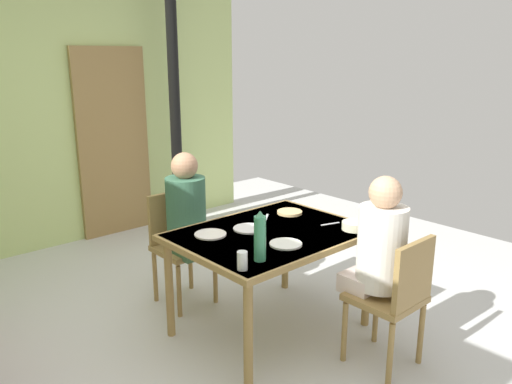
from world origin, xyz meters
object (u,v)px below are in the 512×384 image
at_px(serving_bowl_center, 354,226).
at_px(person_far_diner, 187,210).
at_px(chair_near_diner, 396,295).
at_px(dining_table, 271,242).
at_px(chair_far_diner, 179,241).
at_px(person_near_diner, 380,245).
at_px(water_bottle_green_near, 260,237).

bearing_deg(serving_bowl_center, person_far_diner, 122.16).
bearing_deg(chair_near_diner, dining_table, 107.31).
xyz_separation_m(chair_far_diner, serving_bowl_center, (0.66, -1.19, 0.28)).
bearing_deg(serving_bowl_center, chair_near_diner, -112.24).
bearing_deg(person_near_diner, chair_far_diner, 106.86).
xyz_separation_m(dining_table, water_bottle_green_near, (-0.39, -0.32, 0.22)).
bearing_deg(serving_bowl_center, person_near_diner, -119.70).
bearing_deg(person_near_diner, serving_bowl_center, 60.30).
bearing_deg(chair_far_diner, dining_table, 103.76).
relative_size(person_near_diner, water_bottle_green_near, 2.53).
relative_size(dining_table, person_near_diner, 1.65).
bearing_deg(dining_table, water_bottle_green_near, -140.80).
distance_m(person_near_diner, serving_bowl_center, 0.40).
bearing_deg(water_bottle_green_near, serving_bowl_center, -2.36).
distance_m(dining_table, person_far_diner, 0.74).
height_order(person_near_diner, person_far_diner, same).
height_order(person_near_diner, serving_bowl_center, person_near_diner).
xyz_separation_m(chair_near_diner, chair_far_diner, (-0.47, 1.67, 0.00)).
bearing_deg(dining_table, serving_bowl_center, -37.72).
relative_size(dining_table, water_bottle_green_near, 4.18).
xyz_separation_m(dining_table, person_far_diner, (-0.20, 0.70, 0.11)).
relative_size(chair_near_diner, person_far_diner, 1.13).
height_order(chair_near_diner, serving_bowl_center, chair_near_diner).
height_order(person_near_diner, water_bottle_green_near, person_near_diner).
bearing_deg(serving_bowl_center, dining_table, 142.28).
relative_size(chair_far_diner, water_bottle_green_near, 2.85).
height_order(chair_near_diner, water_bottle_green_near, water_bottle_green_near).
distance_m(dining_table, chair_near_diner, 0.89).
bearing_deg(chair_far_diner, water_bottle_green_near, 80.84).
relative_size(chair_far_diner, serving_bowl_center, 5.12).
height_order(person_far_diner, serving_bowl_center, person_far_diner).
bearing_deg(chair_near_diner, person_near_diner, 90.00).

